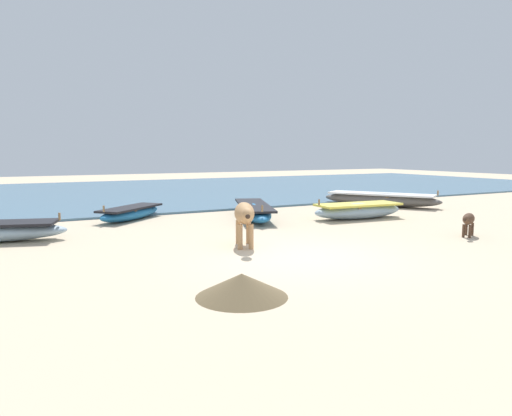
% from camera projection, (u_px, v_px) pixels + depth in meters
% --- Properties ---
extents(ground, '(80.00, 80.00, 0.00)m').
position_uv_depth(ground, '(301.00, 257.00, 9.99)').
color(ground, beige).
extents(sea_water, '(60.00, 20.00, 0.08)m').
position_uv_depth(sea_water, '(125.00, 192.00, 25.74)').
color(sea_water, slate).
rests_on(sea_water, ground).
extents(fishing_boat_1, '(2.84, 2.71, 0.64)m').
position_uv_depth(fishing_boat_1, '(131.00, 213.00, 15.45)').
color(fishing_boat_1, '#1E669E').
rests_on(fishing_boat_1, ground).
extents(fishing_boat_2, '(3.65, 4.77, 0.76)m').
position_uv_depth(fishing_boat_2, '(381.00, 199.00, 19.32)').
color(fishing_boat_2, '#5B5651').
rests_on(fishing_boat_2, ground).
extents(fishing_boat_3, '(3.49, 1.36, 0.73)m').
position_uv_depth(fishing_boat_3, '(358.00, 210.00, 15.69)').
color(fishing_boat_3, '#8CA5B7').
rests_on(fishing_boat_3, ground).
extents(fishing_boat_4, '(2.54, 4.59, 0.69)m').
position_uv_depth(fishing_boat_4, '(254.00, 210.00, 15.82)').
color(fishing_boat_4, '#1E669E').
rests_on(fishing_boat_4, ground).
extents(cow_adult_tan, '(0.92, 1.61, 1.08)m').
position_uv_depth(cow_adult_tan, '(245.00, 215.00, 10.95)').
color(cow_adult_tan, tan).
rests_on(cow_adult_tan, ground).
extents(calf_near_dark, '(0.93, 0.63, 0.64)m').
position_uv_depth(calf_near_dark, '(468.00, 220.00, 12.30)').
color(calf_near_dark, '#4C3323').
rests_on(calf_near_dark, ground).
extents(debris_pile_0, '(1.93, 1.93, 0.38)m').
position_uv_depth(debris_pile_0, '(242.00, 285.00, 7.20)').
color(debris_pile_0, brown).
rests_on(debris_pile_0, ground).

